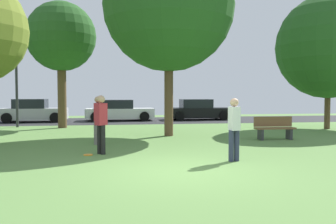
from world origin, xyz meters
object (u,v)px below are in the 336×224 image
oak_tree_left (169,6)px  parked_car_silver (33,112)px  person_walking (234,126)px  parked_car_black (198,110)px  birch_tree_lone (61,37)px  parked_car_white (119,111)px  park_bench (274,128)px  oak_tree_center (329,47)px  person_bystander (98,118)px  frisbee_disc (88,155)px  street_lamp_post (17,86)px  person_catcher (101,121)px

oak_tree_left → parked_car_silver: size_ratio=2.02×
person_walking → parked_car_black: (2.75, 15.24, -0.28)m
birch_tree_lone → person_walking: bearing=-60.8°
parked_car_white → park_bench: 12.56m
birch_tree_lone → parked_car_black: 10.68m
oak_tree_center → person_bystander: oak_tree_center is taller
oak_tree_left → oak_tree_center: 8.83m
oak_tree_left → parked_car_white: 10.62m
oak_tree_left → parked_car_white: (-1.95, 9.22, -4.89)m
birch_tree_lone → park_bench: (8.98, -6.34, -4.33)m
parked_car_black → oak_tree_left: bearing=-111.1°
frisbee_disc → parked_car_black: bearing=64.0°
oak_tree_left → parked_car_black: 11.04m
person_walking → parked_car_silver: person_walking is taller
frisbee_disc → park_bench: park_bench is taller
oak_tree_left → frisbee_disc: bearing=-125.0°
oak_tree_center → birch_tree_lone: 13.89m
birch_tree_lone → frisbee_disc: birch_tree_lone is taller
birch_tree_lone → frisbee_disc: bearing=-77.8°
oak_tree_left → parked_car_white: size_ratio=1.83×
birch_tree_lone → person_walking: size_ratio=3.95×
oak_tree_left → person_walking: size_ratio=4.93×
park_bench → oak_tree_center: bearing=-142.2°
parked_car_silver → street_lamp_post: street_lamp_post is taller
person_walking → person_bystander: bearing=38.8°
person_bystander → park_bench: (6.85, 0.39, -0.49)m
person_catcher → person_bystander: bearing=-128.1°
oak_tree_left → parked_car_white: bearing=102.0°
birch_tree_lone → parked_car_white: size_ratio=1.47×
parked_car_black → birch_tree_lone: bearing=-151.0°
oak_tree_left → park_bench: bearing=-25.4°
oak_tree_center → parked_car_silver: bearing=155.7°
oak_tree_left → street_lamp_post: (-7.51, 5.23, -3.28)m
birch_tree_lone → park_bench: birch_tree_lone is taller
frisbee_disc → parked_car_white: parked_car_white is taller
oak_tree_center → frisbee_disc: 13.85m
person_bystander → frisbee_disc: 2.39m
parked_car_black → street_lamp_post: (-11.08, -4.01, 1.60)m
oak_tree_center → birch_tree_lone: size_ratio=1.03×
person_bystander → street_lamp_post: size_ratio=0.38×
parked_car_silver → street_lamp_post: bearing=-90.8°
person_bystander → street_lamp_post: (-4.61, 7.49, 1.30)m
birch_tree_lone → frisbee_disc: 10.30m
parked_car_white → person_bystander: bearing=-94.7°
oak_tree_left → parked_car_black: size_ratio=1.90×
birch_tree_lone → parked_car_white: 7.02m
frisbee_disc → street_lamp_post: street_lamp_post is taller
oak_tree_left → person_bystander: (-2.91, -2.26, -4.58)m
person_walking → parked_car_white: 15.47m
frisbee_disc → parked_car_silver: (-4.35, 13.38, 0.66)m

